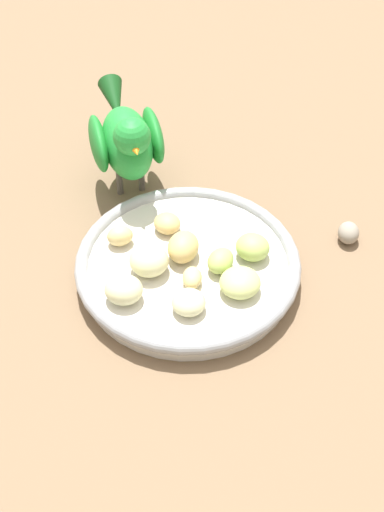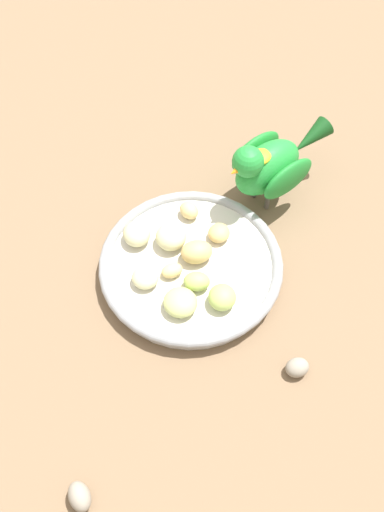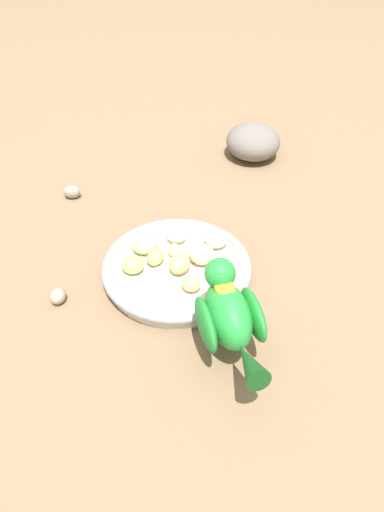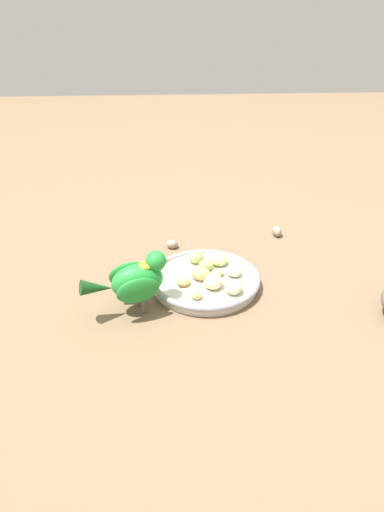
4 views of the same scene
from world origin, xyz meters
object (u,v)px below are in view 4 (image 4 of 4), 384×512
at_px(apple_piece_3, 218,260).
at_px(apple_piece_6, 183,281).
at_px(pebble_1, 277,231).
at_px(parrot, 136,280).
at_px(apple_piece_1, 218,272).
at_px(apple_piece_8, 193,294).
at_px(feeding_bowl, 205,280).
at_px(apple_piece_7, 234,287).
at_px(pebble_0, 172,244).
at_px(apple_piece_5, 234,271).
at_px(apple_piece_4, 196,257).
at_px(apple_piece_2, 213,282).
at_px(apple_piece_9, 206,265).
at_px(apple_piece_0, 201,273).

relative_size(apple_piece_3, apple_piece_6, 1.39).
relative_size(apple_piece_3, pebble_1, 1.30).
bearing_deg(parrot, apple_piece_6, 11.93).
relative_size(apple_piece_1, apple_piece_8, 0.98).
relative_size(feeding_bowl, apple_piece_7, 6.15).
relative_size(apple_piece_3, pebble_0, 1.49).
distance_m(parrot, pebble_1, 0.43).
bearing_deg(parrot, apple_piece_3, 19.28).
bearing_deg(apple_piece_5, parrot, -157.63).
relative_size(apple_piece_3, apple_piece_4, 1.16).
bearing_deg(apple_piece_3, apple_piece_4, 166.45).
xyz_separation_m(apple_piece_2, parrot, (-0.14, -0.04, 0.03)).
height_order(apple_piece_1, apple_piece_8, apple_piece_8).
bearing_deg(apple_piece_3, apple_piece_1, -97.73).
bearing_deg(apple_piece_9, apple_piece_8, -108.04).
xyz_separation_m(apple_piece_4, parrot, (-0.12, -0.13, 0.04)).
relative_size(apple_piece_2, apple_piece_6, 1.35).
xyz_separation_m(feeding_bowl, apple_piece_8, (-0.03, -0.07, 0.02)).
bearing_deg(apple_piece_0, apple_piece_3, 52.74).
height_order(feeding_bowl, apple_piece_8, apple_piece_8).
bearing_deg(apple_piece_3, apple_piece_0, -127.26).
bearing_deg(parrot, pebble_1, 22.89).
bearing_deg(apple_piece_0, pebble_1, 46.13).
bearing_deg(apple_piece_3, apple_piece_9, -144.65).
bearing_deg(apple_piece_2, parrot, -165.49).
distance_m(apple_piece_1, apple_piece_9, 0.03).
bearing_deg(feeding_bowl, apple_piece_4, 102.86).
distance_m(apple_piece_5, parrot, 0.21).
distance_m(apple_piece_4, parrot, 0.18).
xyz_separation_m(feeding_bowl, parrot, (-0.13, -0.07, 0.05)).
bearing_deg(pebble_0, apple_piece_3, -49.53).
distance_m(feeding_bowl, apple_piece_4, 0.07).
height_order(feeding_bowl, pebble_0, feeding_bowl).
distance_m(pebble_0, pebble_1, 0.25).
bearing_deg(apple_piece_8, parrot, -177.50).
bearing_deg(apple_piece_2, apple_piece_9, 95.88).
bearing_deg(apple_piece_3, pebble_1, 44.13).
distance_m(apple_piece_4, pebble_1, 0.25).
height_order(apple_piece_2, apple_piece_5, apple_piece_2).
xyz_separation_m(feeding_bowl, apple_piece_0, (-0.01, -0.00, 0.02)).
bearing_deg(apple_piece_2, apple_piece_0, 122.42).
bearing_deg(apple_piece_7, apple_piece_1, 110.44).
relative_size(apple_piece_0, apple_piece_3, 0.97).
bearing_deg(apple_piece_5, apple_piece_7, -98.67).
height_order(apple_piece_5, parrot, parrot).
bearing_deg(apple_piece_2, feeding_bowl, 108.06).
bearing_deg(apple_piece_5, apple_piece_2, -138.52).
distance_m(apple_piece_9, pebble_1, 0.25).
distance_m(apple_piece_2, pebble_0, 0.21).
relative_size(apple_piece_4, apple_piece_9, 1.09).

